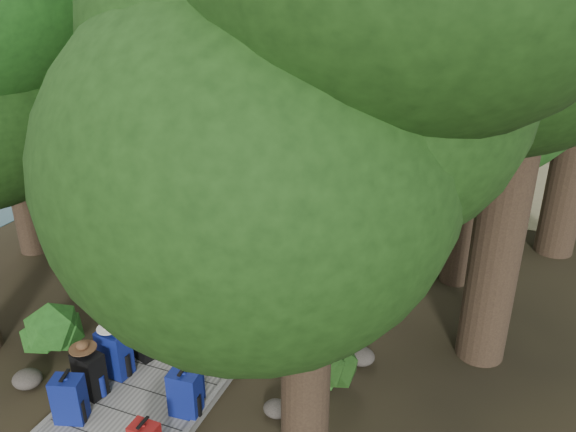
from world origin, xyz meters
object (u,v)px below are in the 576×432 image
at_px(backpack_left_a, 69,397).
at_px(backpack_right_b, 185,391).
at_px(backpack_right_d, 222,348).
at_px(duffel_right_khaki, 237,338).
at_px(sun_lounger, 444,149).
at_px(duffel_right_black, 253,312).
at_px(backpack_left_c, 114,351).
at_px(backpack_left_b, 89,372).
at_px(suitcase_on_boardwalk, 141,340).
at_px(lone_suitcase_on_sand, 366,159).
at_px(kayak, 293,139).
at_px(backpack_right_c, 189,379).

bearing_deg(backpack_left_a, backpack_right_b, 8.88).
xyz_separation_m(backpack_right_d, duffel_right_khaki, (0.05, 0.43, -0.08)).
height_order(backpack_right_d, sun_lounger, backpack_right_d).
distance_m(duffel_right_black, sun_lounger, 11.68).
relative_size(backpack_left_a, backpack_right_b, 1.01).
distance_m(backpack_left_c, sun_lounger, 13.92).
relative_size(backpack_right_b, duffel_right_black, 1.02).
relative_size(backpack_left_b, backpack_right_d, 1.33).
height_order(backpack_left_a, backpack_left_c, backpack_left_c).
xyz_separation_m(backpack_right_d, suitcase_on_boardwalk, (-1.29, -0.32, 0.03)).
bearing_deg(backpack_right_d, backpack_right_b, -81.84).
bearing_deg(duffel_right_black, lone_suitcase_on_sand, 115.10).
bearing_deg(sun_lounger, backpack_left_b, -90.07).
relative_size(backpack_left_a, backpack_left_b, 1.00).
distance_m(backpack_left_a, sun_lounger, 14.93).
relative_size(duffel_right_black, suitcase_on_boardwalk, 1.17).
height_order(lone_suitcase_on_sand, kayak, lone_suitcase_on_sand).
xyz_separation_m(suitcase_on_boardwalk, kayak, (-2.29, 12.67, -0.24)).
height_order(backpack_left_a, duffel_right_black, backpack_left_a).
relative_size(backpack_right_b, sun_lounger, 0.41).
bearing_deg(suitcase_on_boardwalk, lone_suitcase_on_sand, 103.16).
distance_m(backpack_left_b, sun_lounger, 14.43).
xyz_separation_m(backpack_left_a, duffel_right_black, (1.38, 3.05, -0.15)).
bearing_deg(backpack_right_c, duffel_right_black, 105.87).
xyz_separation_m(backpack_left_a, backpack_left_c, (-0.04, 1.04, 0.04)).
bearing_deg(kayak, backpack_left_b, -97.68).
xyz_separation_m(backpack_right_b, backpack_right_c, (-0.11, 0.30, -0.07)).
bearing_deg(duffel_right_black, backpack_right_d, -66.70).
bearing_deg(duffel_right_black, backpack_right_c, -69.26).
xyz_separation_m(backpack_right_b, backpack_right_d, (-0.03, 1.16, -0.09)).
bearing_deg(sun_lounger, duffel_right_black, -85.84).
relative_size(backpack_left_a, suitcase_on_boardwalk, 1.21).
distance_m(backpack_left_c, lone_suitcase_on_sand, 11.47).
bearing_deg(sun_lounger, backpack_left_a, -89.27).
xyz_separation_m(backpack_right_b, duffel_right_khaki, (0.02, 1.59, -0.17)).
height_order(duffel_right_khaki, suitcase_on_boardwalk, suitcase_on_boardwalk).
bearing_deg(backpack_right_b, backpack_right_d, 86.73).
distance_m(duffel_right_khaki, suitcase_on_boardwalk, 1.55).
height_order(backpack_left_a, backpack_right_b, backpack_left_a).
bearing_deg(backpack_left_b, backpack_left_c, 95.06).
xyz_separation_m(backpack_left_b, lone_suitcase_on_sand, (1.10, 11.93, -0.17)).
bearing_deg(backpack_left_b, backpack_right_c, 29.85).
xyz_separation_m(backpack_left_a, duffel_right_khaki, (1.44, 2.29, -0.17)).
height_order(backpack_right_c, duffel_right_black, backpack_right_c).
bearing_deg(kayak, sun_lounger, -12.34).
distance_m(backpack_right_d, duffel_right_khaki, 0.44).
xyz_separation_m(backpack_left_a, backpack_right_b, (1.42, 0.71, -0.01)).
bearing_deg(backpack_right_c, backpack_left_b, -143.19).
bearing_deg(kayak, backpack_left_c, -97.12).
height_order(duffel_right_khaki, kayak, duffel_right_khaki).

